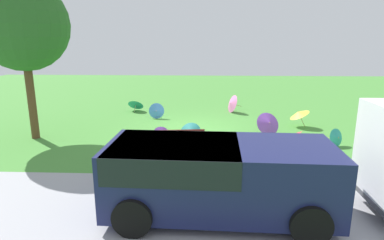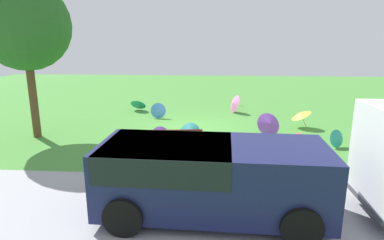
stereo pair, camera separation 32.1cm
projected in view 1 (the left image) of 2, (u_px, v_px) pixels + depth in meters
ground at (194, 129)px, 13.37m from camera, size 40.00×40.00×0.00m
road_strip at (181, 214)px, 6.88m from camera, size 40.00×4.03×0.01m
van_dark at (212, 173)px, 6.71m from camera, size 4.66×2.25×1.53m
park_bench at (178, 142)px, 10.14m from camera, size 1.65×0.67×0.90m
shade_tree at (23, 26)px, 11.19m from camera, size 3.16×3.16×5.63m
parasol_teal_0 at (136, 104)px, 16.58m from camera, size 0.87×0.77×0.68m
parasol_blue_0 at (156, 111)px, 15.03m from camera, size 0.72×0.67×0.72m
parasol_teal_1 at (337, 138)px, 11.13m from camera, size 0.67×0.58×0.63m
parasol_red_0 at (292, 136)px, 11.14m from camera, size 0.94×0.97×0.66m
parasol_purple_0 at (269, 123)px, 12.52m from camera, size 1.07×0.94×0.87m
parasol_teal_2 at (190, 133)px, 11.38m from camera, size 0.94×0.86×0.77m
parasol_pink_0 at (231, 104)px, 16.28m from camera, size 0.86×0.98×0.90m
parasol_yellow_1 at (299, 113)px, 13.55m from camera, size 0.82×0.83×0.84m
parasol_purple_1 at (162, 135)px, 11.32m from camera, size 0.77×0.75×0.66m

